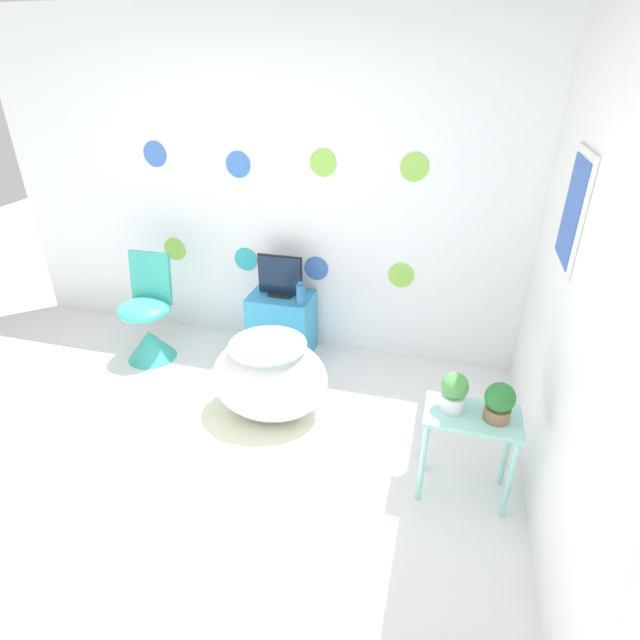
# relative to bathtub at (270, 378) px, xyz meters

# --- Properties ---
(ground_plane) EXTENTS (12.00, 12.00, 0.00)m
(ground_plane) POSITION_rel_bathtub_xyz_m (-0.24, -1.05, -0.29)
(ground_plane) COLOR white
(wall_back_dotted) EXTENTS (4.84, 0.05, 2.60)m
(wall_back_dotted) POSITION_rel_bathtub_xyz_m (-0.24, 1.03, 1.01)
(wall_back_dotted) COLOR white
(wall_back_dotted) RESTS_ON ground_plane
(wall_right) EXTENTS (0.06, 3.06, 2.60)m
(wall_right) POSITION_rel_bathtub_xyz_m (1.70, -0.02, 1.02)
(wall_right) COLOR white
(wall_right) RESTS_ON ground_plane
(rug) EXTENTS (1.31, 0.66, 0.01)m
(rug) POSITION_rel_bathtub_xyz_m (-0.06, -0.20, -0.28)
(rug) COLOR silver
(rug) RESTS_ON ground_plane
(bathtub) EXTENTS (0.81, 0.64, 0.57)m
(bathtub) POSITION_rel_bathtub_xyz_m (0.00, 0.00, 0.00)
(bathtub) COLOR white
(bathtub) RESTS_ON ground_plane
(chair) EXTENTS (0.42, 0.42, 0.87)m
(chair) POSITION_rel_bathtub_xyz_m (-1.21, 0.43, -0.00)
(chair) COLOR #38B2A3
(chair) RESTS_ON ground_plane
(tv_cabinet) EXTENTS (0.51, 0.36, 0.53)m
(tv_cabinet) POSITION_rel_bathtub_xyz_m (-0.19, 0.80, -0.02)
(tv_cabinet) COLOR #389ED6
(tv_cabinet) RESTS_ON ground_plane
(tv) EXTENTS (0.37, 0.12, 0.34)m
(tv) POSITION_rel_bathtub_xyz_m (-0.19, 0.80, 0.40)
(tv) COLOR black
(tv) RESTS_ON tv_cabinet
(vase) EXTENTS (0.07, 0.07, 0.19)m
(vase) POSITION_rel_bathtub_xyz_m (0.02, 0.68, 0.33)
(vase) COLOR #2D72B7
(vase) RESTS_ON tv_cabinet
(side_table) EXTENTS (0.51, 0.30, 0.56)m
(side_table) POSITION_rel_bathtub_xyz_m (1.31, -0.40, 0.16)
(side_table) COLOR #99E0D8
(side_table) RESTS_ON ground_plane
(potted_plant_left) EXTENTS (0.14, 0.14, 0.23)m
(potted_plant_left) POSITION_rel_bathtub_xyz_m (1.20, -0.39, 0.39)
(potted_plant_left) COLOR white
(potted_plant_left) RESTS_ON side_table
(potted_plant_right) EXTENTS (0.16, 0.16, 0.22)m
(potted_plant_right) POSITION_rel_bathtub_xyz_m (1.43, -0.41, 0.39)
(potted_plant_right) COLOR #8C6B4C
(potted_plant_right) RESTS_ON side_table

